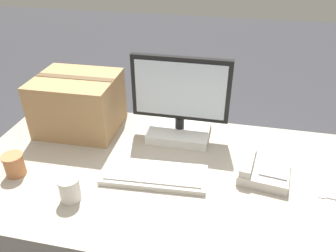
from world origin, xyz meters
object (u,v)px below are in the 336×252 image
monitor (180,107)px  spoon (329,198)px  paper_cup_left (14,165)px  desk_phone (262,169)px  keyboard (154,175)px  paper_cup_right (70,189)px  cardboard_box (79,103)px

monitor → spoon: monitor is taller
paper_cup_left → spoon: size_ratio=0.69×
monitor → desk_phone: size_ratio=1.89×
keyboard → spoon: size_ratio=3.20×
keyboard → spoon: keyboard is taller
desk_phone → paper_cup_right: (-0.71, -0.30, 0.02)m
keyboard → monitor: bearing=79.0°
desk_phone → spoon: size_ratio=1.76×
desk_phone → paper_cup_right: bearing=-149.3°
monitor → keyboard: 0.37m
keyboard → cardboard_box: bearing=142.8°
spoon → cardboard_box: 1.19m
desk_phone → paper_cup_left: 1.03m
desk_phone → paper_cup_right: 0.78m
keyboard → paper_cup_left: paper_cup_left is taller
paper_cup_right → cardboard_box: bearing=110.3°
paper_cup_left → paper_cup_right: bearing=-16.7°
paper_cup_left → paper_cup_right: 0.30m
keyboard → paper_cup_right: 0.34m
paper_cup_right → spoon: bearing=12.2°
desk_phone → paper_cup_left: size_ratio=2.55×
keyboard → cardboard_box: cardboard_box is taller
cardboard_box → desk_phone: bearing=-12.2°
monitor → keyboard: bearing=-97.5°
keyboard → cardboard_box: (-0.46, 0.31, 0.12)m
desk_phone → spoon: (0.25, -0.09, -0.02)m
monitor → paper_cup_left: bearing=-144.5°
spoon → desk_phone: bearing=-10.8°
monitor → desk_phone: (0.39, -0.22, -0.13)m
keyboard → paper_cup_left: bearing=-173.6°
monitor → paper_cup_right: bearing=-121.7°
desk_phone → cardboard_box: size_ratio=0.62×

